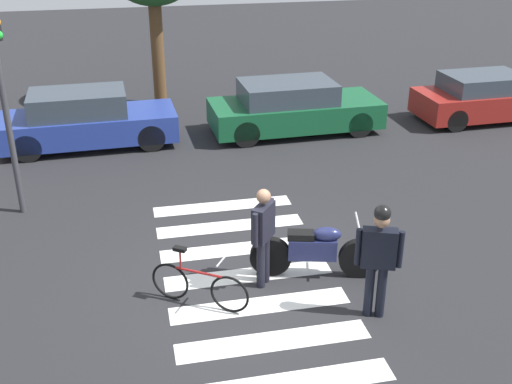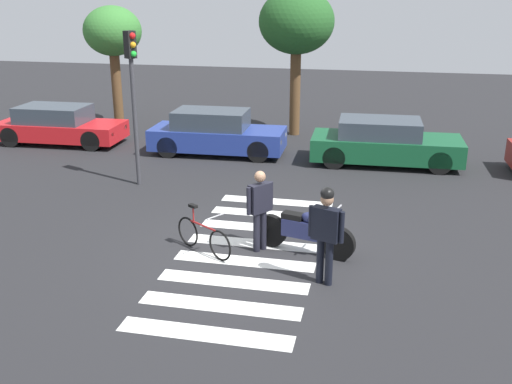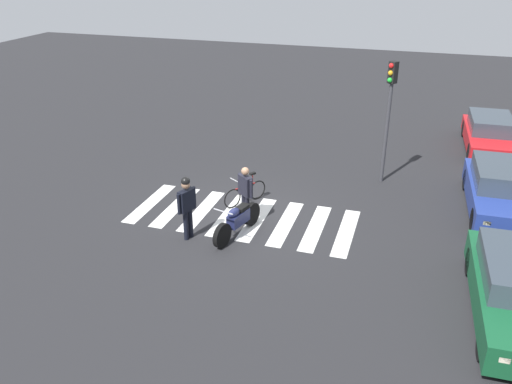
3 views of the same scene
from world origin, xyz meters
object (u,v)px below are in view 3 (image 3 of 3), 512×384
(police_motorcycle, at_px, (238,220))
(car_red_convertible, at_px, (489,134))
(car_blue_hatchback, at_px, (498,190))
(traffic_light_pole, at_px, (389,103))
(leaning_bicycle, at_px, (245,193))
(officer_on_foot, at_px, (245,191))
(officer_by_motorcycle, at_px, (187,203))

(police_motorcycle, distance_m, car_red_convertible, 12.13)
(car_blue_hatchback, xyz_separation_m, traffic_light_pole, (-1.21, -3.60, 2.11))
(leaning_bicycle, bearing_deg, car_blue_hatchback, 103.93)
(officer_on_foot, distance_m, car_red_convertible, 11.48)
(car_blue_hatchback, bearing_deg, car_red_convertible, 178.10)
(officer_on_foot, distance_m, officer_by_motorcycle, 1.90)
(police_motorcycle, relative_size, leaning_bicycle, 1.52)
(police_motorcycle, bearing_deg, officer_on_foot, -175.71)
(officer_by_motorcycle, bearing_deg, traffic_light_pole, 139.75)
(officer_on_foot, distance_m, car_blue_hatchback, 7.79)
(officer_on_foot, relative_size, officer_by_motorcycle, 0.92)
(car_red_convertible, distance_m, car_blue_hatchback, 5.80)
(officer_by_motorcycle, relative_size, car_red_convertible, 0.42)
(car_red_convertible, height_order, traffic_light_pole, traffic_light_pole)
(police_motorcycle, height_order, traffic_light_pole, traffic_light_pole)
(officer_by_motorcycle, bearing_deg, leaning_bicycle, 162.32)
(officer_by_motorcycle, distance_m, car_blue_hatchback, 9.51)
(officer_on_foot, bearing_deg, car_red_convertible, 139.94)
(car_red_convertible, bearing_deg, leaning_bicycle, -45.34)
(police_motorcycle, relative_size, car_blue_hatchback, 0.49)
(traffic_light_pole, bearing_deg, leaning_bicycle, -52.14)
(police_motorcycle, height_order, car_blue_hatchback, car_blue_hatchback)
(officer_by_motorcycle, height_order, traffic_light_pole, traffic_light_pole)
(police_motorcycle, xyz_separation_m, traffic_light_pole, (-5.10, 3.53, 2.32))
(officer_by_motorcycle, height_order, car_red_convertible, officer_by_motorcycle)
(leaning_bicycle, bearing_deg, car_red_convertible, 134.66)
(car_red_convertible, bearing_deg, traffic_light_pole, -39.58)
(police_motorcycle, relative_size, officer_by_motorcycle, 1.15)
(car_red_convertible, distance_m, traffic_light_pole, 6.32)
(officer_by_motorcycle, xyz_separation_m, car_red_convertible, (-10.24, 8.58, -0.46))
(car_blue_hatchback, bearing_deg, leaning_bicycle, -76.07)
(leaning_bicycle, xyz_separation_m, officer_by_motorcycle, (2.58, -0.82, 0.74))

